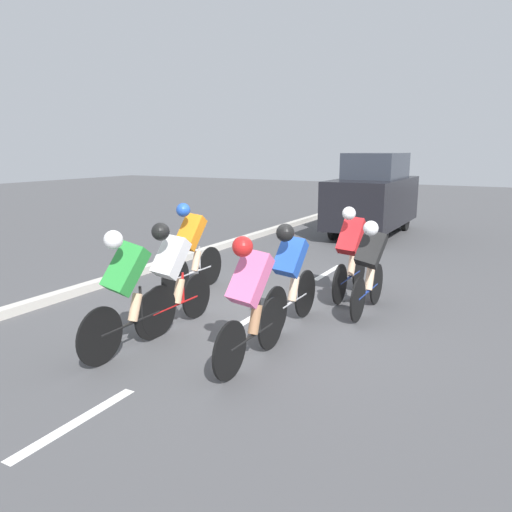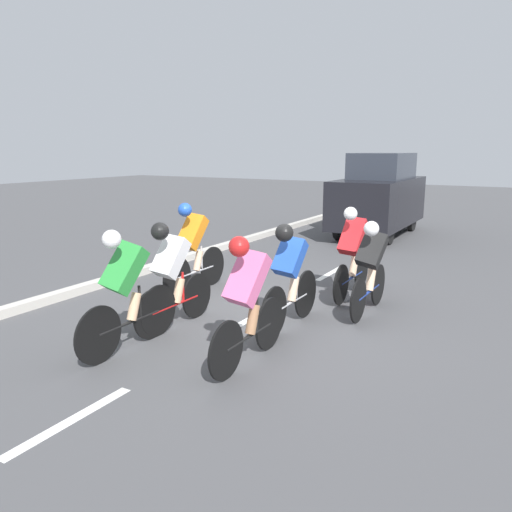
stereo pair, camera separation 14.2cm
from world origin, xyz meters
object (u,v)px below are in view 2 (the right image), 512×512
at_px(cyclist_green, 126,288).
at_px(cyclist_red, 352,250).
at_px(cyclist_blue, 290,273).
at_px(cyclist_pink, 247,297).
at_px(cyclist_orange, 193,246).
at_px(cyclist_white, 171,272).
at_px(support_car, 379,195).
at_px(cyclist_black, 371,265).

bearing_deg(cyclist_green, cyclist_red, -114.42).
bearing_deg(cyclist_red, cyclist_blue, 82.57).
relative_size(cyclist_green, cyclist_blue, 1.01).
distance_m(cyclist_pink, cyclist_green, 1.51).
bearing_deg(cyclist_orange, cyclist_green, 109.09).
distance_m(cyclist_green, cyclist_white, 0.87).
bearing_deg(cyclist_green, cyclist_orange, -70.91).
distance_m(cyclist_orange, cyclist_blue, 2.33).
xyz_separation_m(cyclist_white, cyclist_blue, (-1.37, -0.80, -0.02)).
bearing_deg(cyclist_pink, cyclist_white, -18.76).
distance_m(cyclist_white, support_car, 8.98).
relative_size(cyclist_green, cyclist_orange, 1.00).
xyz_separation_m(cyclist_orange, support_car, (-1.01, -7.38, 0.32)).
bearing_deg(support_car, cyclist_white, 88.83).
xyz_separation_m(cyclist_red, cyclist_orange, (2.44, 1.05, 0.02)).
distance_m(cyclist_blue, support_car, 8.26).
height_order(cyclist_green, support_car, support_car).
distance_m(cyclist_orange, cyclist_white, 1.79).
bearing_deg(cyclist_orange, cyclist_black, -173.06).
bearing_deg(cyclist_black, support_car, -74.53).
bearing_deg(cyclist_black, cyclist_pink, 75.38).
relative_size(cyclist_orange, support_car, 0.42).
distance_m(cyclist_green, cyclist_black, 3.51).
bearing_deg(cyclist_pink, cyclist_orange, -42.02).
bearing_deg(support_car, cyclist_green, 89.04).
relative_size(cyclist_orange, cyclist_white, 1.05).
height_order(cyclist_green, cyclist_white, cyclist_green).
relative_size(cyclist_red, cyclist_orange, 0.96).
bearing_deg(cyclist_orange, cyclist_blue, 160.44).
bearing_deg(cyclist_white, support_car, -91.17).
distance_m(cyclist_pink, cyclist_black, 2.53).
distance_m(cyclist_red, support_car, 6.50).
bearing_deg(cyclist_green, support_car, -90.96).
xyz_separation_m(cyclist_red, cyclist_green, (1.59, 3.50, -0.00)).
bearing_deg(support_car, cyclist_orange, 82.19).
distance_m(cyclist_red, cyclist_orange, 2.65).
height_order(cyclist_orange, cyclist_black, cyclist_orange).
xyz_separation_m(cyclist_green, cyclist_black, (-2.11, -2.81, -0.05)).
xyz_separation_m(cyclist_orange, cyclist_black, (-2.96, -0.36, -0.07)).
distance_m(cyclist_white, cyclist_blue, 1.59).
bearing_deg(cyclist_pink, cyclist_black, -104.62).
relative_size(cyclist_black, support_car, 0.40).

